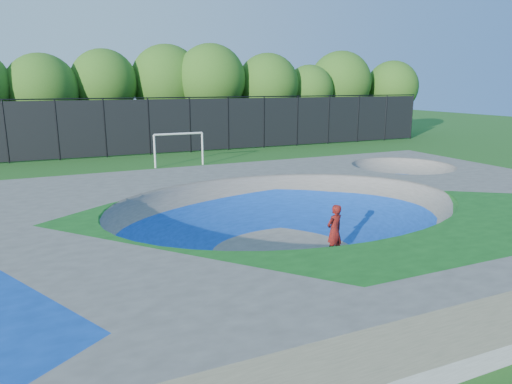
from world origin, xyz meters
The scene contains 7 objects.
ground centered at (0.00, 0.00, 0.00)m, with size 120.00×120.00×0.00m, color #1C5216.
skate_deck centered at (0.00, 0.00, 0.75)m, with size 22.00×14.00×1.50m, color gray.
skater centered at (0.88, -1.19, 0.79)m, with size 0.57×0.38×1.57m, color red.
skateboard centered at (0.88, -1.19, 0.03)m, with size 0.78×0.22×0.05m, color black.
soccer_goal centered at (0.69, 15.52, 1.42)m, with size 3.11×0.12×2.05m.
fence centered at (0.00, 21.00, 2.10)m, with size 48.09×0.09×4.04m.
treeline centered at (1.51, 25.65, 4.99)m, with size 52.75×7.86×8.21m.
Camera 1 is at (-6.33, -11.76, 4.93)m, focal length 32.00 mm.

